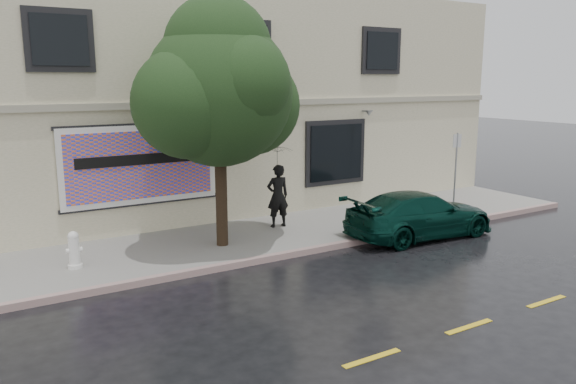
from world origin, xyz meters
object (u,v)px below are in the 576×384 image
car (420,214)px  fire_hydrant (74,250)px  pedestrian (278,196)px  street_tree (219,93)px

car → fire_hydrant: 8.91m
pedestrian → street_tree: (-2.11, -0.83, 2.91)m
car → pedestrian: size_ratio=2.44×
street_tree → car: bearing=-17.9°
car → pedestrian: pedestrian is taller
street_tree → fire_hydrant: size_ratio=6.65×
pedestrian → street_tree: size_ratio=0.32×
car → pedestrian: (-3.06, 2.50, 0.41)m
pedestrian → street_tree: 3.69m
car → street_tree: bearing=75.3°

